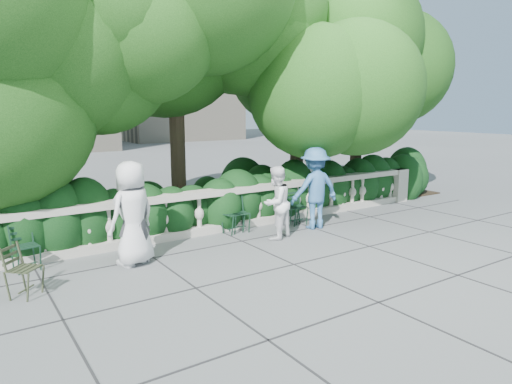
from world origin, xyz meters
TOP-DOWN VIEW (x-y plane):
  - ground at (0.00, 0.00)m, footprint 90.00×90.00m
  - balustrade at (0.00, 1.80)m, footprint 12.00×0.44m
  - shrub_hedge at (0.00, 3.00)m, footprint 15.00×2.60m
  - tree_canopy at (0.69, 3.19)m, footprint 15.04×6.52m
  - chair_a at (-4.59, 1.24)m, footprint 0.52×0.55m
  - chair_c at (1.39, 1.12)m, footprint 0.47×0.51m
  - chair_d at (-0.28, 1.33)m, footprint 0.54×0.57m
  - chair_e at (-0.17, 1.32)m, footprint 0.49×0.52m
  - chair_f at (1.16, 1.13)m, footprint 0.59×0.61m
  - chair_weathered at (-4.69, 0.05)m, footprint 0.65×0.65m
  - person_businessman at (-2.91, 0.68)m, footprint 1.09×0.91m
  - person_woman_grey at (-2.89, 0.67)m, footprint 0.73×0.55m
  - person_casual_man at (0.24, 0.58)m, footprint 0.94×0.84m
  - person_older_blue at (1.53, 0.78)m, footprint 1.32×0.86m

SIDE VIEW (x-z plane):
  - ground at x=0.00m, z-range 0.00..0.00m
  - shrub_hedge at x=0.00m, z-range -0.85..0.85m
  - chair_a at x=-4.59m, z-range -0.42..0.42m
  - chair_c at x=1.39m, z-range -0.42..0.42m
  - chair_d at x=-0.28m, z-range -0.42..0.42m
  - chair_e at x=-0.17m, z-range -0.42..0.42m
  - chair_f at x=1.16m, z-range -0.42..0.42m
  - chair_weathered at x=-4.69m, z-range -0.42..0.42m
  - balustrade at x=0.00m, z-range -0.01..0.99m
  - person_casual_man at x=0.24m, z-range 0.00..1.60m
  - person_woman_grey at x=-2.89m, z-range 0.00..1.80m
  - person_businessman at x=-2.91m, z-range 0.00..1.91m
  - person_older_blue at x=1.53m, z-range 0.00..1.93m
  - tree_canopy at x=0.69m, z-range 0.57..7.35m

